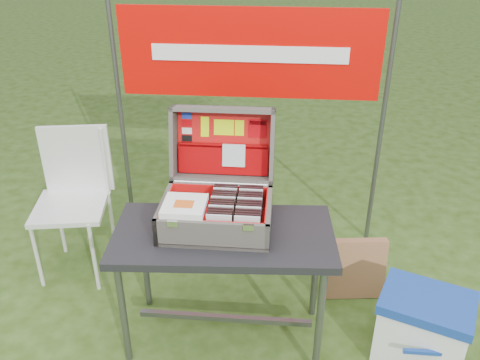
# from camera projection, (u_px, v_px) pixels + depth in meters

# --- Properties ---
(ground) EXTENTS (80.00, 80.00, 0.00)m
(ground) POSITION_uv_depth(u_px,v_px,m) (232.00, 344.00, 2.74)
(ground) COLOR #283E0D
(ground) RESTS_ON ground
(table) EXTENTS (1.11, 0.61, 0.68)m
(table) POSITION_uv_depth(u_px,v_px,m) (225.00, 286.00, 2.64)
(table) COLOR black
(table) RESTS_ON ground
(table_top) EXTENTS (1.11, 0.61, 0.04)m
(table_top) POSITION_uv_depth(u_px,v_px,m) (224.00, 236.00, 2.49)
(table_top) COLOR black
(table_top) RESTS_ON ground
(table_leg_fl) EXTENTS (0.04, 0.04, 0.64)m
(table_leg_fl) POSITION_uv_depth(u_px,v_px,m) (123.00, 312.00, 2.51)
(table_leg_fl) COLOR #59595B
(table_leg_fl) RESTS_ON ground
(table_leg_fr) EXTENTS (0.04, 0.04, 0.64)m
(table_leg_fr) POSITION_uv_depth(u_px,v_px,m) (319.00, 324.00, 2.43)
(table_leg_fr) COLOR #59595B
(table_leg_fr) RESTS_ON ground
(table_leg_bl) EXTENTS (0.04, 0.04, 0.64)m
(table_leg_bl) POSITION_uv_depth(u_px,v_px,m) (145.00, 260.00, 2.88)
(table_leg_bl) COLOR #59595B
(table_leg_bl) RESTS_ON ground
(table_leg_br) EXTENTS (0.04, 0.04, 0.64)m
(table_leg_br) POSITION_uv_depth(u_px,v_px,m) (316.00, 269.00, 2.80)
(table_leg_br) COLOR #59595B
(table_leg_br) RESTS_ON ground
(table_brace) EXTENTS (0.93, 0.03, 0.03)m
(table_brace) POSITION_uv_depth(u_px,v_px,m) (225.00, 318.00, 2.75)
(table_brace) COLOR #59595B
(table_brace) RESTS_ON ground
(suitcase) EXTENTS (0.54, 0.54, 0.50)m
(suitcase) POSITION_uv_depth(u_px,v_px,m) (217.00, 177.00, 2.46)
(suitcase) COLOR #565049
(suitcase) RESTS_ON table
(suitcase_base_bottom) EXTENTS (0.54, 0.38, 0.02)m
(suitcase_base_bottom) POSITION_uv_depth(u_px,v_px,m) (216.00, 225.00, 2.52)
(suitcase_base_bottom) COLOR #565049
(suitcase_base_bottom) RESTS_ON table_top
(suitcase_base_wall_front) EXTENTS (0.54, 0.02, 0.14)m
(suitcase_base_wall_front) POSITION_uv_depth(u_px,v_px,m) (211.00, 236.00, 2.33)
(suitcase_base_wall_front) COLOR #565049
(suitcase_base_wall_front) RESTS_ON table_top
(suitcase_base_wall_back) EXTENTS (0.54, 0.02, 0.14)m
(suitcase_base_wall_back) POSITION_uv_depth(u_px,v_px,m) (221.00, 196.00, 2.65)
(suitcase_base_wall_back) COLOR #565049
(suitcase_base_wall_back) RESTS_ON table_top
(suitcase_base_wall_left) EXTENTS (0.02, 0.38, 0.14)m
(suitcase_base_wall_left) POSITION_uv_depth(u_px,v_px,m) (164.00, 212.00, 2.51)
(suitcase_base_wall_left) COLOR #565049
(suitcase_base_wall_left) RESTS_ON table_top
(suitcase_base_wall_right) EXTENTS (0.02, 0.38, 0.14)m
(suitcase_base_wall_right) POSITION_uv_depth(u_px,v_px,m) (269.00, 217.00, 2.47)
(suitcase_base_wall_right) COLOR #565049
(suitcase_base_wall_right) RESTS_ON table_top
(suitcase_liner_floor) EXTENTS (0.50, 0.34, 0.01)m
(suitcase_liner_floor) POSITION_uv_depth(u_px,v_px,m) (216.00, 223.00, 2.51)
(suitcase_liner_floor) COLOR red
(suitcase_liner_floor) RESTS_ON suitcase_base_bottom
(suitcase_latch_left) EXTENTS (0.05, 0.01, 0.03)m
(suitcase_latch_left) POSITION_uv_depth(u_px,v_px,m) (173.00, 224.00, 2.31)
(suitcase_latch_left) COLOR silver
(suitcase_latch_left) RESTS_ON suitcase_base_wall_front
(suitcase_latch_right) EXTENTS (0.05, 0.01, 0.03)m
(suitcase_latch_right) POSITION_uv_depth(u_px,v_px,m) (248.00, 228.00, 2.28)
(suitcase_latch_right) COLOR silver
(suitcase_latch_right) RESTS_ON suitcase_base_wall_front
(suitcase_hinge) EXTENTS (0.48, 0.02, 0.02)m
(suitcase_hinge) POSITION_uv_depth(u_px,v_px,m) (221.00, 183.00, 2.62)
(suitcase_hinge) COLOR silver
(suitcase_hinge) RESTS_ON suitcase_base_wall_back
(suitcase_lid_back) EXTENTS (0.54, 0.11, 0.38)m
(suitcase_lid_back) POSITION_uv_depth(u_px,v_px,m) (224.00, 142.00, 2.70)
(suitcase_lid_back) COLOR #565049
(suitcase_lid_back) RESTS_ON suitcase_base_wall_back
(suitcase_lid_rim_far) EXTENTS (0.54, 0.15, 0.05)m
(suitcase_lid_rim_far) POSITION_uv_depth(u_px,v_px,m) (223.00, 109.00, 2.60)
(suitcase_lid_rim_far) COLOR #565049
(suitcase_lid_rim_far) RESTS_ON suitcase_lid_back
(suitcase_lid_rim_near) EXTENTS (0.54, 0.15, 0.05)m
(suitcase_lid_rim_near) POSITION_uv_depth(u_px,v_px,m) (222.00, 178.00, 2.69)
(suitcase_lid_rim_near) COLOR #565049
(suitcase_lid_rim_near) RESTS_ON suitcase_lid_back
(suitcase_lid_rim_left) EXTENTS (0.02, 0.23, 0.41)m
(suitcase_lid_rim_left) POSITION_uv_depth(u_px,v_px,m) (174.00, 142.00, 2.66)
(suitcase_lid_rim_left) COLOR #565049
(suitcase_lid_rim_left) RESTS_ON suitcase_lid_back
(suitcase_lid_rim_right) EXTENTS (0.02, 0.23, 0.41)m
(suitcase_lid_rim_right) POSITION_uv_depth(u_px,v_px,m) (272.00, 146.00, 2.62)
(suitcase_lid_rim_right) COLOR #565049
(suitcase_lid_rim_right) RESTS_ON suitcase_lid_back
(suitcase_lid_liner) EXTENTS (0.49, 0.08, 0.33)m
(suitcase_lid_liner) POSITION_uv_depth(u_px,v_px,m) (224.00, 142.00, 2.69)
(suitcase_lid_liner) COLOR red
(suitcase_lid_liner) RESTS_ON suitcase_lid_back
(suitcase_liner_wall_front) EXTENTS (0.50, 0.01, 0.12)m
(suitcase_liner_wall_front) POSITION_uv_depth(u_px,v_px,m) (211.00, 232.00, 2.34)
(suitcase_liner_wall_front) COLOR red
(suitcase_liner_wall_front) RESTS_ON suitcase_base_bottom
(suitcase_liner_wall_back) EXTENTS (0.50, 0.01, 0.12)m
(suitcase_liner_wall_back) POSITION_uv_depth(u_px,v_px,m) (220.00, 196.00, 2.63)
(suitcase_liner_wall_back) COLOR red
(suitcase_liner_wall_back) RESTS_ON suitcase_base_bottom
(suitcase_liner_wall_left) EXTENTS (0.01, 0.34, 0.12)m
(suitcase_liner_wall_left) POSITION_uv_depth(u_px,v_px,m) (167.00, 211.00, 2.50)
(suitcase_liner_wall_left) COLOR red
(suitcase_liner_wall_left) RESTS_ON suitcase_base_bottom
(suitcase_liner_wall_right) EXTENTS (0.01, 0.34, 0.12)m
(suitcase_liner_wall_right) POSITION_uv_depth(u_px,v_px,m) (266.00, 215.00, 2.47)
(suitcase_liner_wall_right) COLOR red
(suitcase_liner_wall_right) RESTS_ON suitcase_base_bottom
(suitcase_lid_pocket) EXTENTS (0.48, 0.07, 0.16)m
(suitcase_lid_pocket) POSITION_uv_depth(u_px,v_px,m) (223.00, 160.00, 2.70)
(suitcase_lid_pocket) COLOR #940204
(suitcase_lid_pocket) RESTS_ON suitcase_lid_liner
(suitcase_pocket_edge) EXTENTS (0.47, 0.02, 0.02)m
(suitcase_pocket_edge) POSITION_uv_depth(u_px,v_px,m) (223.00, 146.00, 2.67)
(suitcase_pocket_edge) COLOR #940204
(suitcase_pocket_edge) RESTS_ON suitcase_lid_pocket
(suitcase_pocket_cd) EXTENTS (0.12, 0.04, 0.12)m
(suitcase_pocket_cd) POSITION_uv_depth(u_px,v_px,m) (234.00, 155.00, 2.67)
(suitcase_pocket_cd) COLOR silver
(suitcase_pocket_cd) RESTS_ON suitcase_lid_pocket
(lid_sticker_cc_a) EXTENTS (0.05, 0.01, 0.03)m
(lid_sticker_cc_a) POSITION_uv_depth(u_px,v_px,m) (187.00, 116.00, 2.66)
(lid_sticker_cc_a) COLOR #1933B2
(lid_sticker_cc_a) RESTS_ON suitcase_lid_liner
(lid_sticker_cc_b) EXTENTS (0.05, 0.01, 0.03)m
(lid_sticker_cc_b) POSITION_uv_depth(u_px,v_px,m) (187.00, 123.00, 2.68)
(lid_sticker_cc_b) COLOR #B50108
(lid_sticker_cc_b) RESTS_ON suitcase_lid_liner
(lid_sticker_cc_c) EXTENTS (0.05, 0.01, 0.03)m
(lid_sticker_cc_c) POSITION_uv_depth(u_px,v_px,m) (187.00, 131.00, 2.69)
(lid_sticker_cc_c) COLOR white
(lid_sticker_cc_c) RESTS_ON suitcase_lid_liner
(lid_sticker_cc_d) EXTENTS (0.05, 0.01, 0.03)m
(lid_sticker_cc_d) POSITION_uv_depth(u_px,v_px,m) (187.00, 138.00, 2.70)
(lid_sticker_cc_d) COLOR black
(lid_sticker_cc_d) RESTS_ON suitcase_lid_liner
(lid_card_neon_tall) EXTENTS (0.04, 0.03, 0.10)m
(lid_card_neon_tall) POSITION_uv_depth(u_px,v_px,m) (205.00, 127.00, 2.67)
(lid_card_neon_tall) COLOR #D3FB06
(lid_card_neon_tall) RESTS_ON suitcase_lid_liner
(lid_card_neon_main) EXTENTS (0.11, 0.02, 0.08)m
(lid_card_neon_main) POSITION_uv_depth(u_px,v_px,m) (224.00, 127.00, 2.66)
(lid_card_neon_main) COLOR #D3FB06
(lid_card_neon_main) RESTS_ON suitcase_lid_liner
(lid_card_neon_small) EXTENTS (0.05, 0.02, 0.08)m
(lid_card_neon_small) POSITION_uv_depth(u_px,v_px,m) (239.00, 128.00, 2.66)
(lid_card_neon_small) COLOR #D3FB06
(lid_card_neon_small) RESTS_ON suitcase_lid_liner
(lid_sticker_band) EXTENTS (0.10, 0.02, 0.09)m
(lid_sticker_band) POSITION_uv_depth(u_px,v_px,m) (258.00, 129.00, 2.65)
(lid_sticker_band) COLOR #B50108
(lid_sticker_band) RESTS_ON suitcase_lid_liner
(lid_sticker_band_bar) EXTENTS (0.09, 0.01, 0.02)m
(lid_sticker_band_bar) POSITION_uv_depth(u_px,v_px,m) (258.00, 123.00, 2.64)
(lid_sticker_band_bar) COLOR black
(lid_sticker_band_bar) RESTS_ON suitcase_lid_liner
(cd_left_0) EXTENTS (0.12, 0.01, 0.14)m
(cd_left_0) POSITION_uv_depth(u_px,v_px,m) (219.00, 228.00, 2.35)
(cd_left_0) COLOR silver
(cd_left_0) RESTS_ON suitcase_liner_floor
(cd_left_1) EXTENTS (0.12, 0.01, 0.14)m
(cd_left_1) POSITION_uv_depth(u_px,v_px,m) (220.00, 225.00, 2.37)
(cd_left_1) COLOR black
(cd_left_1) RESTS_ON suitcase_liner_floor
(cd_left_2) EXTENTS (0.12, 0.01, 0.14)m
(cd_left_2) POSITION_uv_depth(u_px,v_px,m) (220.00, 223.00, 2.38)
(cd_left_2) COLOR black
(cd_left_2) RESTS_ON suitcase_liner_floor
(cd_left_3) EXTENTS (0.12, 0.01, 0.14)m
(cd_left_3) POSITION_uv_depth(u_px,v_px,m) (221.00, 220.00, 2.40)
(cd_left_3) COLOR black
(cd_left_3) RESTS_ON suitcase_liner_floor
(cd_left_4) EXTENTS (0.12, 0.01, 0.14)m
(cd_left_4) POSITION_uv_depth(u_px,v_px,m) (221.00, 218.00, 2.42)
(cd_left_4) COLOR silver
(cd_left_4) RESTS_ON suitcase_liner_floor
(cd_left_5) EXTENTS (0.12, 0.01, 0.14)m
(cd_left_5) POSITION_uv_depth(u_px,v_px,m) (222.00, 215.00, 2.44)
(cd_left_5) COLOR black
(cd_left_5) RESTS_ON suitcase_liner_floor
(cd_left_6) EXTENTS (0.12, 0.01, 0.14)m
(cd_left_6) POSITION_uv_depth(u_px,v_px,m) (222.00, 213.00, 2.46)
(cd_left_6) COLOR black
(cd_left_6) RESTS_ON suitcase_liner_floor
(cd_left_7) EXTENTS (0.12, 0.01, 0.14)m
(cd_left_7) POSITION_uv_depth(u_px,v_px,m) (223.00, 211.00, 2.48)
(cd_left_7) COLOR black
(cd_left_7) RESTS_ON suitcase_liner_floor
(cd_left_8) EXTENTS (0.12, 0.01, 0.14)m
(cd_left_8) POSITION_uv_depth(u_px,v_px,m) (223.00, 209.00, 2.50)
(cd_left_8) COLOR silver
(cd_left_8) RESTS_ON suitcase_liner_floor
(cd_left_9) EXTENTS (0.12, 0.01, 0.14)m
(cd_left_9) POSITION_uv_depth(u_px,v_px,m) (224.00, 206.00, 2.52)
(cd_left_9) COLOR black
(cd_left_9) RESTS_ON suitcase_liner_floor
(cd_left_10) EXTENTS (0.12, 0.01, 0.14)m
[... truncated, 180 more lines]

